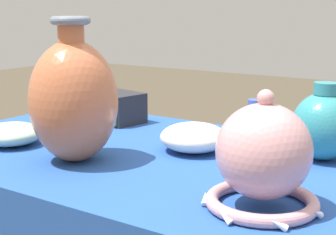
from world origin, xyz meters
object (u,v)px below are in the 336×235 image
object	(u,v)px
jar_round_cobalt	(255,125)
bowl_shallow_ivory	(194,137)
vase_tall_bulbous	(74,100)
mosaic_tile_box	(116,107)
jar_round_teal	(324,125)
vase_dome_bell	(263,160)
bowl_shallow_celadon	(11,134)

from	to	relation	value
jar_round_cobalt	bowl_shallow_ivory	distance (m)	0.16
vase_tall_bulbous	mosaic_tile_box	xyz separation A→B (m)	(-0.17, 0.35, -0.09)
mosaic_tile_box	jar_round_teal	distance (m)	0.62
vase_tall_bulbous	vase_dome_bell	world-z (taller)	vase_tall_bulbous
mosaic_tile_box	bowl_shallow_ivory	world-z (taller)	mosaic_tile_box
vase_tall_bulbous	bowl_shallow_ivory	size ratio (longest dim) A/B	1.97
mosaic_tile_box	bowl_shallow_ivory	xyz separation A→B (m)	(0.35, -0.14, -0.01)
bowl_shallow_celadon	jar_round_cobalt	xyz separation A→B (m)	(0.50, 0.31, 0.02)
mosaic_tile_box	bowl_shallow_ivory	distance (m)	0.37
bowl_shallow_celadon	jar_round_teal	size ratio (longest dim) A/B	0.88
vase_tall_bulbous	bowl_shallow_celadon	bearing A→B (deg)	176.92
bowl_shallow_celadon	jar_round_teal	bearing A→B (deg)	23.74
bowl_shallow_celadon	bowl_shallow_ivory	bearing A→B (deg)	26.10
vase_tall_bulbous	jar_round_cobalt	world-z (taller)	vase_tall_bulbous
mosaic_tile_box	jar_round_cobalt	distance (m)	0.45
bowl_shallow_celadon	bowl_shallow_ivory	size ratio (longest dim) A/B	0.95
jar_round_teal	vase_dome_bell	bearing A→B (deg)	-89.54
vase_dome_bell	jar_round_cobalt	world-z (taller)	vase_dome_bell
vase_dome_bell	mosaic_tile_box	size ratio (longest dim) A/B	1.20
jar_round_cobalt	mosaic_tile_box	bearing A→B (deg)	177.08
vase_dome_bell	jar_round_cobalt	xyz separation A→B (m)	(-0.17, 0.35, -0.03)
bowl_shallow_celadon	jar_round_cobalt	world-z (taller)	jar_round_cobalt
jar_round_cobalt	vase_dome_bell	bearing A→B (deg)	-64.18
jar_round_teal	bowl_shallow_celadon	bearing A→B (deg)	-156.26
mosaic_tile_box	bowl_shallow_celadon	xyz separation A→B (m)	(-0.05, -0.33, -0.02)
mosaic_tile_box	jar_round_teal	size ratio (longest dim) A/B	0.99
jar_round_cobalt	jar_round_teal	size ratio (longest dim) A/B	0.67
vase_dome_bell	bowl_shallow_celadon	bearing A→B (deg)	176.60
jar_round_cobalt	jar_round_teal	bearing A→B (deg)	-6.75
jar_round_cobalt	bowl_shallow_ivory	xyz separation A→B (m)	(-0.10, -0.12, -0.02)
bowl_shallow_ivory	mosaic_tile_box	bearing A→B (deg)	157.90
vase_dome_bell	bowl_shallow_celadon	xyz separation A→B (m)	(-0.67, 0.04, -0.06)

